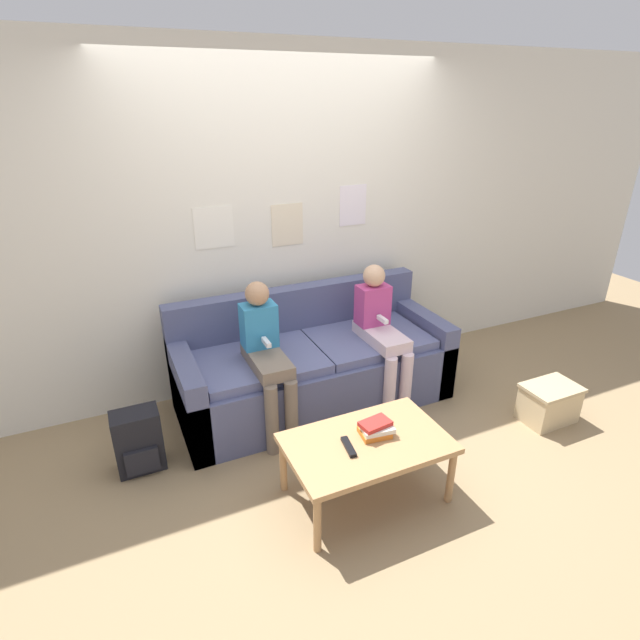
{
  "coord_description": "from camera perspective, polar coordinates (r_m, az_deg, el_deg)",
  "views": [
    {
      "loc": [
        -1.36,
        -2.57,
        2.23
      ],
      "look_at": [
        0.0,
        0.39,
        0.75
      ],
      "focal_mm": 28.0,
      "sensor_mm": 36.0,
      "label": 1
    }
  ],
  "objects": [
    {
      "name": "storage_box",
      "position": [
        4.11,
        24.69,
        -8.61
      ],
      "size": [
        0.4,
        0.28,
        0.29
      ],
      "color": "#CCB284",
      "rests_on": "ground_plane"
    },
    {
      "name": "backpack",
      "position": [
        3.48,
        -20.03,
        -12.91
      ],
      "size": [
        0.29,
        0.22,
        0.42
      ],
      "color": "black",
      "rests_on": "ground_plane"
    },
    {
      "name": "tv_remote",
      "position": [
        2.91,
        3.28,
        -14.26
      ],
      "size": [
        0.06,
        0.17,
        0.02
      ],
      "rotation": [
        0.0,
        0.0,
        -0.15
      ],
      "color": "black",
      "rests_on": "coffee_table"
    },
    {
      "name": "person_left",
      "position": [
        3.44,
        -6.15,
        -3.75
      ],
      "size": [
        0.24,
        0.56,
        1.09
      ],
      "color": "#756656",
      "rests_on": "ground_plane"
    },
    {
      "name": "book_stack",
      "position": [
        3.0,
        6.38,
        -12.25
      ],
      "size": [
        0.2,
        0.16,
        0.09
      ],
      "color": "orange",
      "rests_on": "coffee_table"
    },
    {
      "name": "person_right",
      "position": [
        3.79,
        7.01,
        -1.06
      ],
      "size": [
        0.24,
        0.56,
        1.08
      ],
      "color": "silver",
      "rests_on": "ground_plane"
    },
    {
      "name": "wall_back",
      "position": [
        3.96,
        -3.93,
        10.72
      ],
      "size": [
        8.0,
        0.07,
        2.6
      ],
      "color": "silver",
      "rests_on": "ground_plane"
    },
    {
      "name": "couch",
      "position": [
        3.89,
        -0.82,
        -5.36
      ],
      "size": [
        2.08,
        0.82,
        0.86
      ],
      "color": "#4C5175",
      "rests_on": "ground_plane"
    },
    {
      "name": "ground_plane",
      "position": [
        3.66,
        2.61,
        -13.16
      ],
      "size": [
        10.0,
        10.0,
        0.0
      ],
      "primitive_type": "plane",
      "color": "#937A56"
    },
    {
      "name": "coffee_table",
      "position": [
        3.0,
        5.38,
        -14.24
      ],
      "size": [
        0.94,
        0.58,
        0.4
      ],
      "color": "#AD7F51",
      "rests_on": "ground_plane"
    }
  ]
}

